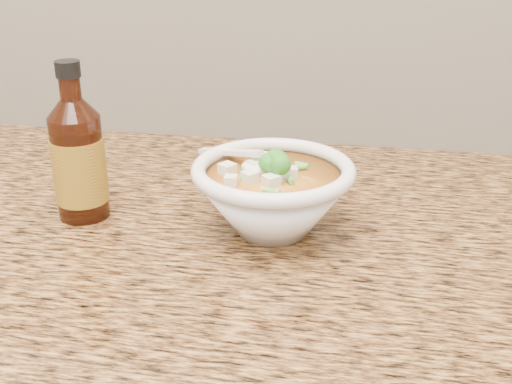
# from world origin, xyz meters

# --- Properties ---
(counter_slab) EXTENTS (4.00, 0.68, 0.04)m
(counter_slab) POSITION_xyz_m (0.00, 1.68, 0.88)
(counter_slab) COLOR olive
(counter_slab) RESTS_ON cabinet
(soup_bowl) EXTENTS (0.20, 0.19, 0.11)m
(soup_bowl) POSITION_xyz_m (0.16, 1.66, 0.94)
(soup_bowl) COLOR white
(soup_bowl) RESTS_ON counter_slab
(hot_sauce_bottle) EXTENTS (0.07, 0.07, 0.19)m
(hot_sauce_bottle) POSITION_xyz_m (-0.08, 1.66, 0.97)
(hot_sauce_bottle) COLOR #3D1508
(hot_sauce_bottle) RESTS_ON counter_slab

